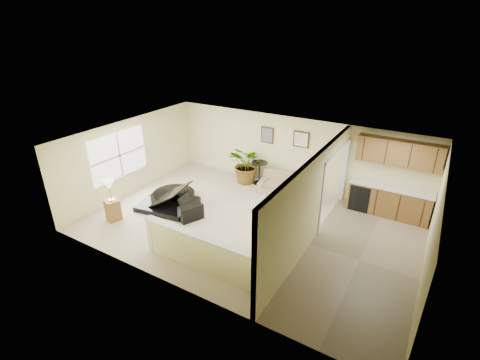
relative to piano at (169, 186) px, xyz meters
The scene contains 20 objects.
floor 2.85m from the piano, ahead, with size 9.00×9.00×0.00m, color beige.
back_wall 4.27m from the piano, 48.97° to the left, with size 9.00×0.04×2.50m, color beige.
front_wall 4.00m from the piano, 45.44° to the right, with size 9.00×0.04×2.50m, color beige.
left_wall 1.84m from the piano, behind, with size 0.04×6.00×2.50m, color beige.
right_wall 7.30m from the piano, ahead, with size 0.04×6.00×2.50m, color beige.
ceiling 3.34m from the piano, ahead, with size 9.00×6.00×0.04m, color white.
kitchen_vinyl 5.96m from the piano, ahead, with size 2.70×6.00×0.01m, color gray.
interior_partition 4.63m from the piano, ahead, with size 0.18×5.99×2.50m.
pony_half_wall 3.55m from the piano, 36.61° to the right, with size 3.42×0.22×1.00m.
left_window 1.92m from the piano, 169.58° to the right, with size 0.05×2.15×1.45m, color white.
wall_art_left 3.81m from the piano, 60.00° to the left, with size 0.48×0.04×0.58m.
wall_mirror 4.55m from the piano, 45.78° to the left, with size 0.55×0.04×0.55m.
kitchen_cabinets 6.64m from the piano, 26.07° to the left, with size 2.36×0.65×2.33m.
piano is the anchor object (origin of this frame).
piano_bench 1.29m from the piano, 18.91° to the right, with size 0.35×0.70×0.47m, color black.
loveseat 3.82m from the piano, 44.31° to the left, with size 1.65×1.07×0.88m.
accent_table 3.32m from the piano, 58.82° to the left, with size 0.57×0.57×0.82m.
palm_plant 2.99m from the piano, 63.91° to the left, with size 1.51×1.40×1.38m.
small_plant 4.62m from the piano, 30.55° to the left, with size 0.36×0.36×0.54m.
lamp_stand 1.75m from the piano, 117.33° to the right, with size 0.48×0.48×1.27m.
Camera 1 is at (4.16, -7.45, 5.39)m, focal length 26.00 mm.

